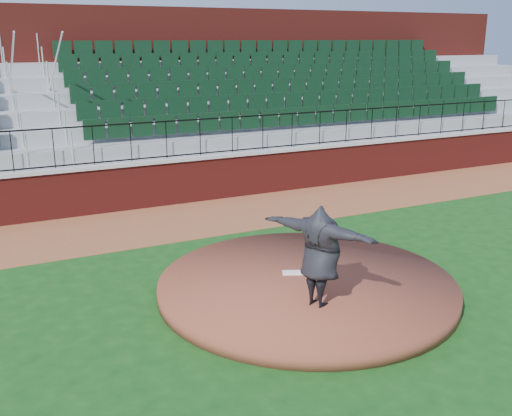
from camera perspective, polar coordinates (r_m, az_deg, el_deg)
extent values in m
plane|color=#123F13|center=(10.65, 3.61, -8.76)|extent=(90.00, 90.00, 0.00)
cube|color=brown|center=(15.26, -6.48, -1.04)|extent=(34.00, 3.20, 0.01)
cube|color=maroon|center=(16.57, -8.44, 2.39)|extent=(34.00, 0.35, 1.20)
cube|color=#B7B7B7|center=(16.43, -8.53, 4.60)|extent=(34.00, 0.45, 0.10)
cube|color=maroon|center=(21.51, -13.33, 11.07)|extent=(34.00, 0.50, 5.50)
cylinder|color=brown|center=(10.89, 4.89, -7.49)|extent=(5.37, 5.37, 0.25)
cube|color=white|center=(11.08, 4.21, -6.21)|extent=(0.64, 0.40, 0.04)
imported|color=black|center=(9.58, 6.19, -4.61)|extent=(1.40, 2.12, 1.69)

